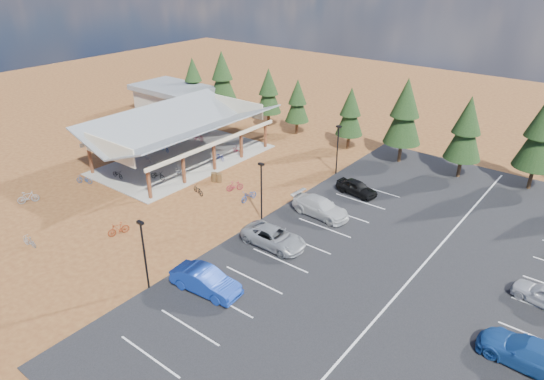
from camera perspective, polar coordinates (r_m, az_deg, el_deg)
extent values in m
plane|color=#5E3118|center=(42.95, -8.10, -2.40)|extent=(140.00, 140.00, 0.00)
cube|color=black|center=(36.30, 16.78, -9.13)|extent=(27.00, 44.00, 0.04)
cube|color=gray|center=(53.93, -10.24, 3.58)|extent=(10.60, 18.60, 0.10)
cube|color=#5C2B1A|center=(52.35, -20.60, 3.41)|extent=(0.25, 0.25, 3.00)
cube|color=#5C2B1A|center=(54.42, -16.92, 4.80)|extent=(0.25, 0.25, 3.00)
cube|color=#5C2B1A|center=(56.73, -13.52, 6.08)|extent=(0.25, 0.25, 3.00)
cube|color=#5C2B1A|center=(59.25, -10.38, 7.22)|extent=(0.25, 0.25, 3.00)
cube|color=#5C2B1A|center=(61.95, -7.49, 8.26)|extent=(0.25, 0.25, 3.00)
cube|color=#5C2B1A|center=(45.20, -14.29, 0.79)|extent=(0.25, 0.25, 3.00)
cube|color=#5C2B1A|center=(47.59, -10.37, 2.49)|extent=(0.25, 0.25, 3.00)
cube|color=#5C2B1A|center=(50.21, -6.83, 4.01)|extent=(0.25, 0.25, 3.00)
cube|color=#5C2B1A|center=(53.04, -3.65, 5.36)|extent=(0.25, 0.25, 3.00)
cube|color=#5C2B1A|center=(56.04, -0.79, 6.56)|extent=(0.25, 0.25, 3.00)
cube|color=beige|center=(56.56, -13.94, 7.58)|extent=(0.22, 18.00, 0.35)
cube|color=beige|center=(49.41, -6.59, 5.52)|extent=(0.22, 18.00, 0.35)
cube|color=slate|center=(54.71, -12.64, 8.09)|extent=(5.85, 19.40, 2.13)
cube|color=slate|center=(50.53, -8.36, 6.97)|extent=(5.85, 19.40, 2.13)
cube|color=beige|center=(47.56, -18.62, 4.50)|extent=(7.50, 0.15, 1.80)
cube|color=beige|center=(58.63, -3.98, 9.75)|extent=(7.50, 0.15, 1.80)
cube|color=#ADA593|center=(70.32, -11.47, 10.10)|extent=(10.00, 6.00, 3.20)
cube|color=slate|center=(69.83, -11.62, 11.64)|extent=(11.00, 7.00, 0.70)
cylinder|color=black|center=(32.91, -14.74, -7.59)|extent=(0.14, 0.14, 5.00)
cube|color=black|center=(31.61, -15.25, -3.73)|extent=(0.50, 0.25, 0.18)
cylinder|color=black|center=(40.04, -1.26, -0.31)|extent=(0.14, 0.14, 5.00)
cube|color=black|center=(38.97, -1.29, 3.05)|extent=(0.50, 0.25, 0.18)
cylinder|color=black|center=(49.10, 7.68, 4.57)|extent=(0.14, 0.14, 5.00)
cube|color=black|center=(48.24, 7.86, 7.39)|extent=(0.50, 0.25, 0.18)
cylinder|color=#4F361C|center=(47.95, -6.26, 1.45)|extent=(0.60, 0.60, 0.90)
cylinder|color=#4F361C|center=(48.14, -6.82, 1.52)|extent=(0.60, 0.60, 0.90)
cylinder|color=#382314|center=(71.78, -9.04, 10.04)|extent=(0.36, 0.36, 1.81)
cone|color=black|center=(71.01, -9.22, 12.42)|extent=(3.18, 3.18, 4.34)
cone|color=black|center=(70.62, -9.32, 13.85)|extent=(2.46, 2.46, 3.25)
cylinder|color=#382314|center=(69.13, -5.72, 9.76)|extent=(0.36, 0.36, 2.13)
cone|color=black|center=(68.21, -5.86, 12.67)|extent=(3.74, 3.74, 5.10)
cone|color=black|center=(67.76, -5.94, 14.42)|extent=(2.89, 2.89, 3.83)
cylinder|color=#382314|center=(63.75, -0.40, 8.35)|extent=(0.36, 0.36, 1.83)
cone|color=black|center=(62.88, -0.41, 11.05)|extent=(3.23, 3.23, 4.40)
cone|color=black|center=(62.43, -0.41, 12.68)|extent=(2.49, 2.49, 3.30)
cylinder|color=#382314|center=(60.93, 2.94, 7.39)|extent=(0.36, 0.36, 1.67)
cone|color=black|center=(60.09, 3.00, 9.96)|extent=(2.95, 2.95, 4.02)
cone|color=black|center=(59.65, 3.04, 11.50)|extent=(2.28, 2.28, 3.01)
cylinder|color=#382314|center=(56.63, 8.95, 5.67)|extent=(0.36, 0.36, 1.75)
cone|color=black|center=(55.68, 9.17, 8.54)|extent=(3.08, 3.08, 4.20)
cone|color=black|center=(55.19, 9.29, 10.27)|extent=(2.38, 2.38, 3.15)
cylinder|color=#382314|center=(53.98, 14.82, 4.34)|extent=(0.36, 0.36, 2.23)
cone|color=black|center=(52.76, 15.28, 8.16)|extent=(3.92, 3.92, 5.34)
cone|color=black|center=(52.15, 15.57, 10.48)|extent=(3.03, 3.03, 4.01)
cylinder|color=#382314|center=(52.08, 21.19, 2.49)|extent=(0.36, 0.36, 2.03)
cone|color=black|center=(50.90, 21.80, 6.05)|extent=(3.57, 3.57, 4.87)
cone|color=black|center=(50.31, 22.18, 8.21)|extent=(2.76, 2.76, 3.65)
cylinder|color=#382314|center=(52.18, 28.16, 1.29)|extent=(0.36, 0.36, 2.28)
cone|color=black|center=(50.89, 29.06, 5.25)|extent=(4.01, 4.01, 5.46)
imported|color=black|center=(50.71, -17.72, 1.80)|extent=(1.58, 0.58, 0.82)
imported|color=gray|center=(53.79, -14.35, 3.78)|extent=(1.86, 0.93, 1.07)
imported|color=navy|center=(56.35, -12.50, 4.86)|extent=(1.62, 0.76, 0.82)
imported|color=maroon|center=(58.90, -8.68, 6.21)|extent=(1.69, 0.56, 1.01)
imported|color=black|center=(49.31, -13.31, 1.72)|extent=(1.79, 0.92, 0.90)
imported|color=gray|center=(49.55, -10.76, 2.23)|extent=(1.91, 0.77, 1.11)
imported|color=navy|center=(52.93, -6.11, 3.94)|extent=(1.60, 0.88, 0.80)
imported|color=maroon|center=(54.58, -4.02, 4.77)|extent=(1.51, 0.58, 0.89)
imported|color=gray|center=(48.81, -26.78, -0.77)|extent=(1.21, 1.90, 1.11)
imported|color=navy|center=(50.78, -21.23, 1.18)|extent=(1.77, 1.26, 0.88)
imported|color=maroon|center=(40.63, -17.62, -4.37)|extent=(0.96, 1.86, 1.07)
imported|color=gray|center=(41.68, -26.66, -5.40)|extent=(1.57, 0.61, 0.92)
imported|color=#1C469D|center=(44.04, -2.72, -0.66)|extent=(0.76, 1.94, 1.00)
imported|color=maroon|center=(45.98, -4.39, 0.49)|extent=(1.26, 1.68, 1.01)
imported|color=black|center=(45.71, -8.69, 0.02)|extent=(1.81, 1.03, 0.90)
imported|color=navy|center=(32.76, -7.82, -10.55)|extent=(5.14, 2.25, 1.64)
imported|color=gray|center=(37.19, 0.22, -5.58)|extent=(5.23, 2.45, 1.45)
imported|color=#BDBDBD|center=(41.58, 5.72, -2.02)|extent=(5.39, 2.51, 1.52)
imported|color=black|center=(45.70, 9.92, 0.30)|extent=(4.17, 2.10, 1.36)
imported|color=#1C4A96|center=(30.91, 28.15, -16.62)|extent=(5.61, 2.48, 1.60)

